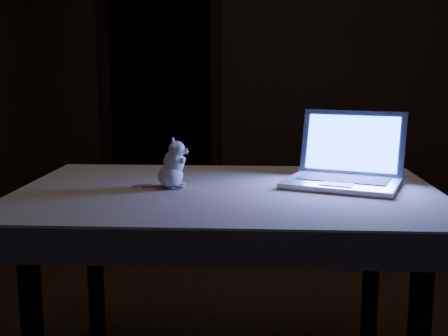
# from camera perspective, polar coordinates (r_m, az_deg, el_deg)

# --- Properties ---
(floor) EXTENTS (5.00, 5.00, 0.00)m
(floor) POSITION_cam_1_polar(r_m,az_deg,el_deg) (2.64, 6.85, -14.08)
(floor) COLOR black
(floor) RESTS_ON ground
(back_wall) EXTENTS (4.50, 0.04, 2.60)m
(back_wall) POSITION_cam_1_polar(r_m,az_deg,el_deg) (4.92, 6.45, 12.55)
(back_wall) COLOR black
(back_wall) RESTS_ON ground
(doorway) EXTENTS (1.06, 0.36, 2.13)m
(doorway) POSITION_cam_1_polar(r_m,az_deg,el_deg) (5.02, -6.45, 9.81)
(doorway) COLOR black
(doorway) RESTS_ON back_wall
(table) EXTENTS (1.30, 0.87, 0.68)m
(table) POSITION_cam_1_polar(r_m,az_deg,el_deg) (1.93, 0.35, -12.32)
(table) COLOR black
(table) RESTS_ON floor
(tablecloth) EXTENTS (1.52, 1.17, 0.10)m
(tablecloth) POSITION_cam_1_polar(r_m,az_deg,el_deg) (1.88, 0.87, -3.41)
(tablecloth) COLOR beige
(tablecloth) RESTS_ON table
(laptop) EXTENTS (0.45, 0.42, 0.25)m
(laptop) POSITION_cam_1_polar(r_m,az_deg,el_deg) (1.90, 11.95, 1.84)
(laptop) COLOR silver
(laptop) RESTS_ON tablecloth
(plush_mouse) EXTENTS (0.14, 0.14, 0.16)m
(plush_mouse) POSITION_cam_1_polar(r_m,az_deg,el_deg) (1.85, -5.48, 0.49)
(plush_mouse) COLOR silver
(plush_mouse) RESTS_ON tablecloth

